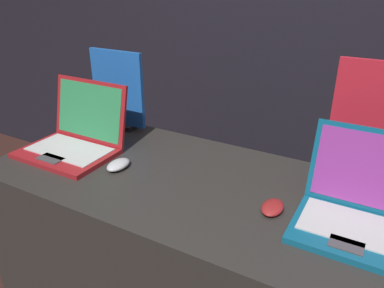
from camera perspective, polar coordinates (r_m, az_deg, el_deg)
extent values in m
cube|color=black|center=(2.49, 15.73, 17.18)|extent=(8.00, 0.05, 2.80)
cube|color=#282623|center=(1.72, -0.07, -19.58)|extent=(1.61, 0.73, 0.97)
cube|color=maroon|center=(1.69, -18.64, -1.37)|extent=(0.40, 0.27, 0.02)
cube|color=#B7B7B7|center=(1.70, -18.20, -0.75)|extent=(0.35, 0.19, 0.00)
cube|color=#3F3F42|center=(1.64, -20.75, -2.08)|extent=(0.11, 0.06, 0.00)
cube|color=maroon|center=(1.74, -15.30, 4.95)|extent=(0.40, 0.07, 0.27)
cube|color=#2D7F4C|center=(1.74, -15.46, 4.93)|extent=(0.36, 0.06, 0.23)
ellipsoid|color=#B2B2B7|center=(1.53, -11.16, -3.12)|extent=(0.07, 0.11, 0.03)
cube|color=black|center=(1.93, -10.79, 2.84)|extent=(0.16, 0.07, 0.02)
cube|color=#1E59B2|center=(1.87, -11.26, 8.35)|extent=(0.30, 0.02, 0.36)
cube|color=#0F5170|center=(1.24, 22.93, -12.32)|extent=(0.34, 0.27, 0.02)
cube|color=#B7B7B7|center=(1.25, 23.15, -11.37)|extent=(0.30, 0.19, 0.00)
cube|color=#3F3F42|center=(1.17, 22.46, -14.01)|extent=(0.09, 0.06, 0.00)
cube|color=#0F5170|center=(1.31, 24.93, -3.44)|extent=(0.34, 0.07, 0.26)
cube|color=#8C338C|center=(1.30, 24.91, -3.51)|extent=(0.30, 0.05, 0.23)
ellipsoid|color=maroon|center=(1.27, 12.17, -9.42)|extent=(0.07, 0.11, 0.03)
cube|color=black|center=(1.53, 24.75, -5.19)|extent=(0.17, 0.07, 0.02)
cube|color=red|center=(1.44, 26.35, 2.75)|extent=(0.31, 0.02, 0.43)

